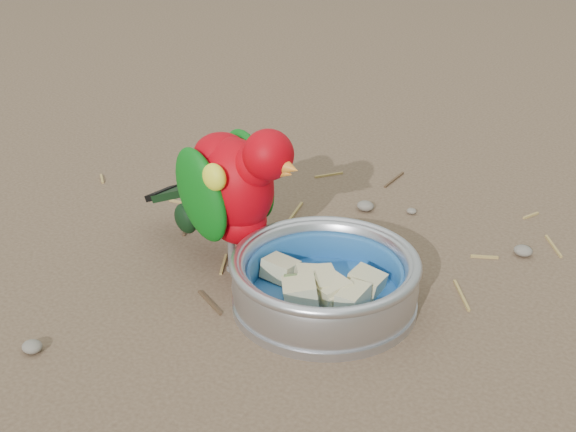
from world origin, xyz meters
The scene contains 6 objects.
ground centered at (0.00, 0.00, 0.00)m, with size 60.00×60.00×0.00m, color brown.
food_bowl centered at (0.11, 0.05, 0.01)m, with size 0.20×0.20×0.02m, color #B2B2BA.
bowl_wall centered at (0.11, 0.05, 0.04)m, with size 0.20×0.20×0.04m, color #B2B2BA, non-canonical shape.
fruit_wedges centered at (0.11, 0.05, 0.03)m, with size 0.12×0.12×0.03m, color beige, non-canonical shape.
lory_parrot centered at (-0.03, 0.08, 0.09)m, with size 0.11×0.22×0.18m, color #B2000A, non-canonical shape.
ground_debris centered at (0.03, 0.00, 0.00)m, with size 0.90×0.80×0.01m, color #A58746, non-canonical shape.
Camera 1 is at (0.48, -0.60, 0.49)m, focal length 50.00 mm.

